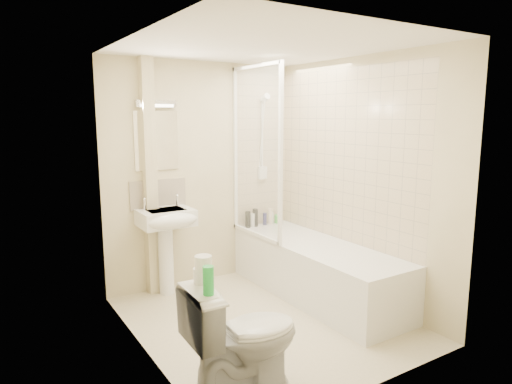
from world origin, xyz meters
TOP-DOWN VIEW (x-y plane):
  - floor at (0.00, 0.00)m, footprint 2.50×2.50m
  - wall_back at (0.00, 1.25)m, footprint 2.20×0.02m
  - wall_left at (-1.10, 0.00)m, footprint 0.02×2.50m
  - wall_right at (1.10, 0.00)m, footprint 0.02×2.50m
  - ceiling at (0.00, 0.00)m, footprint 2.20×2.50m
  - tile_back at (0.75, 1.24)m, footprint 0.70×0.01m
  - tile_right at (1.09, 0.20)m, footprint 0.01×2.10m
  - pipe_boxing at (-0.62, 1.19)m, footprint 0.12×0.12m
  - splashback at (-0.52, 1.24)m, footprint 0.60×0.02m
  - mirror at (-0.52, 1.24)m, footprint 0.46×0.01m
  - strip_light at (-0.52, 1.22)m, footprint 0.42×0.07m
  - bathtub at (0.75, 0.20)m, footprint 0.70×2.10m
  - shower_screen at (0.40, 0.80)m, footprint 0.04×0.92m
  - shower_fixture at (0.75, 1.19)m, footprint 0.10×0.16m
  - pedestal_sink at (-0.52, 1.01)m, footprint 0.53×0.49m
  - bottle_black_a at (0.52, 1.16)m, footprint 0.06×0.06m
  - bottle_white_a at (0.58, 1.16)m, footprint 0.06×0.06m
  - bottle_black_b at (0.62, 1.16)m, footprint 0.06×0.06m
  - bottle_blue at (0.75, 1.16)m, footprint 0.05×0.05m
  - bottle_cream at (0.83, 1.16)m, footprint 0.06×0.06m
  - bottle_white_b at (0.85, 1.16)m, footprint 0.05×0.05m
  - bottle_green at (0.94, 1.16)m, footprint 0.07×0.07m
  - toilet at (-0.72, -0.82)m, footprint 0.50×0.81m
  - toilet_roll_lower at (-0.97, -0.72)m, footprint 0.10×0.10m
  - toilet_roll_upper at (-0.97, -0.76)m, footprint 0.11×0.11m
  - green_bottle at (-1.01, -0.92)m, footprint 0.07×0.07m

SIDE VIEW (x-z plane):
  - floor at x=0.00m, z-range 0.00..0.00m
  - bathtub at x=0.75m, z-range 0.01..0.56m
  - toilet at x=-0.72m, z-range 0.00..0.78m
  - bottle_green at x=0.94m, z-range 0.55..0.65m
  - bottle_blue at x=0.75m, z-range 0.55..0.69m
  - bottle_white_b at x=0.85m, z-range 0.55..0.69m
  - bottle_white_a at x=0.58m, z-range 0.55..0.71m
  - bottle_black_a at x=0.52m, z-range 0.55..0.74m
  - bottle_cream at x=0.83m, z-range 0.55..0.74m
  - bottle_black_b at x=0.62m, z-range 0.55..0.76m
  - pedestal_sink at x=-0.52m, z-range 0.21..1.23m
  - toilet_roll_lower at x=-0.97m, z-range 0.78..0.88m
  - green_bottle at x=-1.01m, z-range 0.78..0.96m
  - toilet_roll_upper at x=-0.97m, z-range 0.88..0.97m
  - splashback at x=-0.52m, z-range 0.88..1.18m
  - wall_back at x=0.00m, z-range 0.00..2.40m
  - wall_left at x=-1.10m, z-range 0.00..2.40m
  - wall_right at x=1.10m, z-range 0.00..2.40m
  - pipe_boxing at x=-0.62m, z-range 0.00..2.40m
  - tile_back at x=0.75m, z-range 0.55..2.30m
  - tile_right at x=1.09m, z-range 0.55..2.30m
  - shower_screen at x=0.40m, z-range 0.55..2.35m
  - shower_fixture at x=0.75m, z-range 1.05..2.04m
  - mirror at x=-0.52m, z-range 1.28..1.88m
  - strip_light at x=-0.52m, z-range 1.92..1.98m
  - ceiling at x=0.00m, z-range 2.39..2.41m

